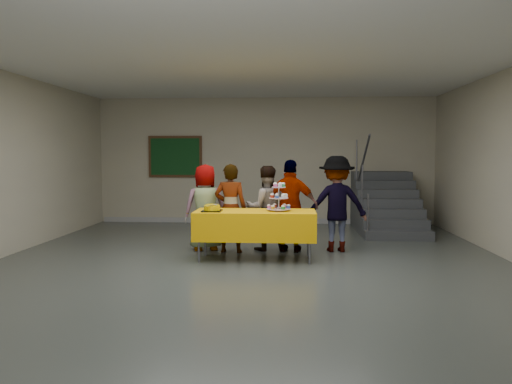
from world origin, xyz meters
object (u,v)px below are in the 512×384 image
(staircase, at_px, (385,207))
(noticeboard, at_px, (175,157))
(schoolchild_a, at_px, (206,207))
(schoolchild_e, at_px, (337,204))
(schoolchild_d, at_px, (291,206))
(bear_cake, at_px, (212,208))
(schoolchild_c, at_px, (266,208))
(cupcake_stand, at_px, (279,199))
(schoolchild_b, at_px, (231,208))
(bake_table, at_px, (255,224))

(staircase, height_order, noticeboard, noticeboard)
(schoolchild_a, height_order, schoolchild_e, schoolchild_e)
(schoolchild_d, height_order, schoolchild_e, schoolchild_e)
(bear_cake, xyz_separation_m, staircase, (3.31, 3.46, -0.34))
(staircase, bearing_deg, schoolchild_c, -134.63)
(schoolchild_a, xyz_separation_m, schoolchild_e, (2.25, 0.01, 0.07))
(schoolchild_e, bearing_deg, schoolchild_c, -5.05)
(staircase, bearing_deg, schoolchild_e, -117.03)
(cupcake_stand, xyz_separation_m, schoolchild_b, (-0.82, 0.54, -0.21))
(cupcake_stand, xyz_separation_m, bear_cake, (-1.03, -0.15, -0.13))
(schoolchild_a, relative_size, staircase, 0.62)
(noticeboard, bearing_deg, schoolchild_c, -55.33)
(schoolchild_e, xyz_separation_m, staircase, (1.31, 2.57, -0.32))
(schoolchild_b, relative_size, staircase, 0.62)
(bake_table, bearing_deg, schoolchild_e, 30.03)
(schoolchild_c, bearing_deg, schoolchild_b, 6.98)
(cupcake_stand, bearing_deg, schoolchild_a, 150.16)
(schoolchild_c, distance_m, schoolchild_e, 1.21)
(bear_cake, xyz_separation_m, schoolchild_c, (0.79, 0.91, -0.10))
(bake_table, distance_m, staircase, 4.26)
(bear_cake, distance_m, schoolchild_d, 1.44)
(schoolchild_c, distance_m, schoolchild_d, 0.46)
(staircase, bearing_deg, schoolchild_d, -127.66)
(cupcake_stand, xyz_separation_m, schoolchild_a, (-1.28, 0.73, -0.22))
(bake_table, relative_size, schoolchild_c, 1.29)
(schoolchild_a, bearing_deg, bake_table, 122.77)
(bake_table, distance_m, noticeboard, 4.84)
(schoolchild_d, height_order, staircase, staircase)
(schoolchild_a, distance_m, schoolchild_e, 2.25)
(bear_cake, bearing_deg, schoolchild_c, 49.07)
(bake_table, height_order, schoolchild_d, schoolchild_d)
(schoolchild_a, height_order, noticeboard, noticeboard)
(schoolchild_b, bearing_deg, staircase, -134.04)
(schoolchild_e, distance_m, staircase, 2.90)
(schoolchild_a, distance_m, staircase, 4.40)
(bear_cake, relative_size, schoolchild_b, 0.24)
(schoolchild_c, xyz_separation_m, staircase, (2.52, 2.55, -0.24))
(bear_cake, xyz_separation_m, schoolchild_b, (0.21, 0.69, -0.08))
(cupcake_stand, relative_size, bear_cake, 1.24)
(bear_cake, distance_m, schoolchild_e, 2.19)
(schoolchild_e, xyz_separation_m, noticeboard, (-3.55, 3.40, 0.79))
(cupcake_stand, relative_size, schoolchild_b, 0.30)
(bake_table, height_order, schoolchild_e, schoolchild_e)
(schoolchild_a, relative_size, schoolchild_b, 0.99)
(cupcake_stand, bearing_deg, schoolchild_b, 146.70)
(schoolchild_b, distance_m, schoolchild_e, 1.80)
(bear_cake, distance_m, schoolchild_a, 0.92)
(schoolchild_c, bearing_deg, bear_cake, 34.78)
(schoolchild_e, bearing_deg, schoolchild_d, 5.44)
(bake_table, bearing_deg, schoolchild_c, 80.76)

